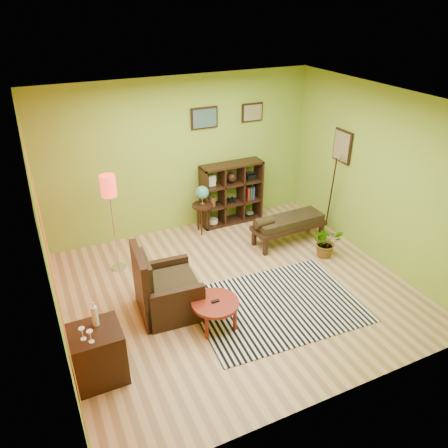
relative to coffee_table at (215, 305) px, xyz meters
name	(u,v)px	position (x,y,z in m)	size (l,w,h in m)	color
ground	(236,289)	(0.62, 0.60, -0.34)	(5.00, 5.00, 0.00)	tan
room_shell	(231,180)	(0.52, 0.61, 1.46)	(5.04, 4.54, 2.82)	#89AD32
zebra_rug	(277,305)	(0.97, 0.00, -0.33)	(2.32, 1.69, 0.01)	silver
coffee_table	(215,305)	(0.00, 0.00, 0.00)	(0.63, 0.63, 0.41)	maroon
armchair	(165,293)	(-0.51, 0.57, -0.02)	(0.90, 0.91, 1.03)	black
side_cabinet	(98,354)	(-1.58, -0.25, 0.01)	(0.58, 0.53, 1.00)	black
floor_lamp	(109,195)	(-0.87, 1.92, 0.98)	(0.25, 0.25, 1.63)	silver
globe_table	(202,198)	(0.85, 2.46, 0.37)	(0.38, 0.38, 0.93)	black
cube_shelf	(232,193)	(1.53, 2.63, 0.26)	(1.20, 0.35, 1.20)	black
bench	(287,223)	(2.05, 1.47, 0.06)	(1.37, 0.52, 0.62)	black
potted_plant	(326,245)	(2.42, 0.81, -0.13)	(0.48, 0.54, 0.42)	#26661E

